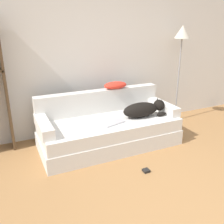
% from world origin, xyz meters
% --- Properties ---
extents(ground_plane, '(20.00, 20.00, 0.00)m').
position_xyz_m(ground_plane, '(0.00, 0.00, 0.00)').
color(ground_plane, '#9E7042').
extents(wall_back, '(8.01, 0.06, 2.70)m').
position_xyz_m(wall_back, '(0.00, 2.35, 1.35)').
color(wall_back, silver).
rests_on(wall_back, ground_plane).
extents(couch, '(2.01, 0.89, 0.41)m').
position_xyz_m(couch, '(-0.08, 1.63, 0.20)').
color(couch, silver).
rests_on(couch, ground_plane).
extents(couch_backrest, '(1.97, 0.15, 0.35)m').
position_xyz_m(couch_backrest, '(-0.08, 2.00, 0.58)').
color(couch_backrest, silver).
rests_on(couch_backrest, couch).
extents(couch_arm_left, '(0.15, 0.70, 0.14)m').
position_xyz_m(couch_arm_left, '(-1.01, 1.62, 0.48)').
color(couch_arm_left, silver).
rests_on(couch_arm_left, couch).
extents(couch_arm_right, '(0.15, 0.70, 0.14)m').
position_xyz_m(couch_arm_right, '(0.85, 1.62, 0.48)').
color(couch_arm_right, silver).
rests_on(couch_arm_right, couch).
extents(dog, '(0.69, 0.27, 0.24)m').
position_xyz_m(dog, '(0.44, 1.54, 0.52)').
color(dog, black).
rests_on(dog, couch).
extents(laptop, '(0.38, 0.31, 0.02)m').
position_xyz_m(laptop, '(-0.10, 1.52, 0.42)').
color(laptop, '#B7B7BC').
rests_on(laptop, couch).
extents(throw_pillow, '(0.37, 0.21, 0.11)m').
position_xyz_m(throw_pillow, '(0.19, 1.98, 0.81)').
color(throw_pillow, red).
rests_on(throw_pillow, couch_backrest).
extents(floor_lamp, '(0.27, 0.27, 1.69)m').
position_xyz_m(floor_lamp, '(1.43, 2.01, 1.41)').
color(floor_lamp, gray).
rests_on(floor_lamp, ground_plane).
extents(power_adapter, '(0.08, 0.08, 0.03)m').
position_xyz_m(power_adapter, '(0.04, 0.79, 0.02)').
color(power_adapter, black).
rests_on(power_adapter, ground_plane).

